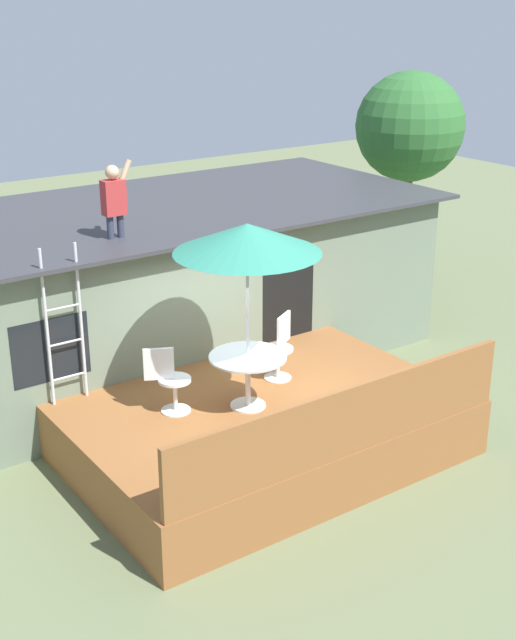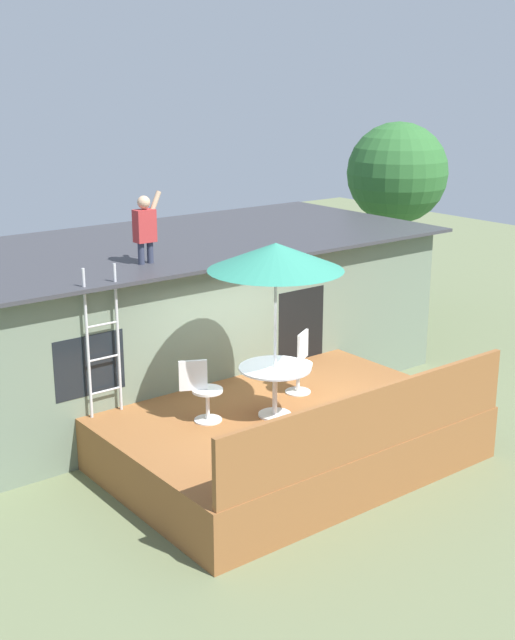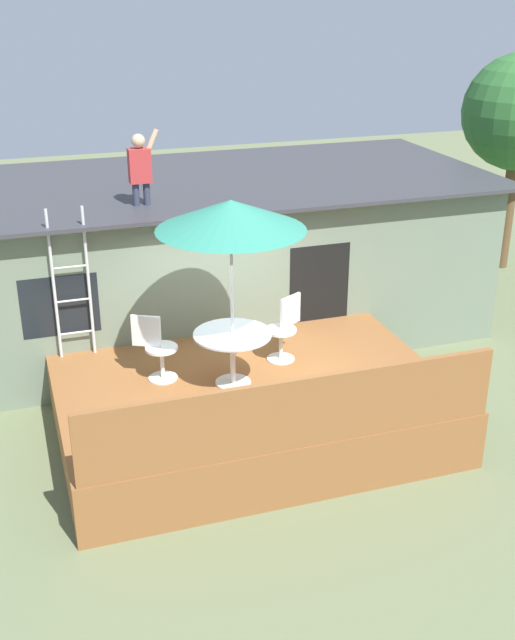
{
  "view_description": "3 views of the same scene",
  "coord_description": "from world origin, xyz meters",
  "px_view_note": "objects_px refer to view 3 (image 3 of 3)",
  "views": [
    {
      "loc": [
        -6.04,
        -8.53,
        5.99
      ],
      "look_at": [
        0.47,
        0.73,
        1.64
      ],
      "focal_mm": 47.52,
      "sensor_mm": 36.0,
      "label": 1
    },
    {
      "loc": [
        -7.28,
        -8.72,
        5.52
      ],
      "look_at": [
        -0.04,
        0.59,
        2.05
      ],
      "focal_mm": 46.65,
      "sensor_mm": 36.0,
      "label": 2
    },
    {
      "loc": [
        -2.88,
        -9.1,
        5.81
      ],
      "look_at": [
        0.37,
        0.72,
        1.33
      ],
      "focal_mm": 44.13,
      "sensor_mm": 36.0,
      "label": 3
    }
  ],
  "objects_px": {
    "patio_umbrella": "(231,215)",
    "patio_chair_right": "(284,329)",
    "patio_table": "(233,344)",
    "patio_chair_left": "(156,348)",
    "step_ladder": "(71,284)",
    "person_figure": "(140,164)"
  },
  "relations": [
    {
      "from": "patio_umbrella",
      "to": "patio_chair_left",
      "type": "bearing_deg",
      "value": 153.13
    },
    {
      "from": "person_figure",
      "to": "step_ladder",
      "type": "bearing_deg",
      "value": -147.7
    },
    {
      "from": "patio_table",
      "to": "patio_umbrella",
      "type": "height_order",
      "value": "patio_umbrella"
    },
    {
      "from": "patio_umbrella",
      "to": "patio_chair_left",
      "type": "height_order",
      "value": "patio_umbrella"
    },
    {
      "from": "patio_table",
      "to": "patio_chair_left",
      "type": "relative_size",
      "value": 1.13
    },
    {
      "from": "patio_umbrella",
      "to": "patio_table",
      "type": "bearing_deg",
      "value": 90.0
    },
    {
      "from": "person_figure",
      "to": "patio_chair_left",
      "type": "xyz_separation_m",
      "value": [
        -0.25,
        -1.85,
        -2.09
      ]
    },
    {
      "from": "patio_table",
      "to": "person_figure",
      "type": "xyz_separation_m",
      "value": [
        -0.68,
        2.33,
        1.96
      ]
    },
    {
      "from": "patio_chair_left",
      "to": "patio_chair_right",
      "type": "bearing_deg",
      "value": 28.57
    },
    {
      "from": "patio_chair_left",
      "to": "patio_chair_right",
      "type": "distance_m",
      "value": 1.86
    },
    {
      "from": "patio_table",
      "to": "step_ladder",
      "type": "distance_m",
      "value": 2.5
    },
    {
      "from": "person_figure",
      "to": "patio_chair_left",
      "type": "relative_size",
      "value": 1.21
    },
    {
      "from": "step_ladder",
      "to": "patio_chair_right",
      "type": "xyz_separation_m",
      "value": [
        2.81,
        -1.04,
        -0.64
      ]
    },
    {
      "from": "step_ladder",
      "to": "patio_chair_left",
      "type": "height_order",
      "value": "step_ladder"
    },
    {
      "from": "step_ladder",
      "to": "patio_chair_left",
      "type": "xyz_separation_m",
      "value": [
        0.95,
        -1.09,
        -0.64
      ]
    },
    {
      "from": "patio_umbrella",
      "to": "patio_chair_right",
      "type": "height_order",
      "value": "patio_umbrella"
    },
    {
      "from": "patio_table",
      "to": "patio_chair_right",
      "type": "height_order",
      "value": "patio_chair_right"
    },
    {
      "from": "patio_umbrella",
      "to": "patio_chair_right",
      "type": "bearing_deg",
      "value": 29.72
    },
    {
      "from": "step_ladder",
      "to": "patio_chair_right",
      "type": "height_order",
      "value": "step_ladder"
    },
    {
      "from": "patio_chair_left",
      "to": "patio_chair_right",
      "type": "height_order",
      "value": "same"
    },
    {
      "from": "patio_table",
      "to": "step_ladder",
      "type": "relative_size",
      "value": 0.47
    },
    {
      "from": "patio_chair_left",
      "to": "patio_table",
      "type": "bearing_deg",
      "value": 0.0
    }
  ]
}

